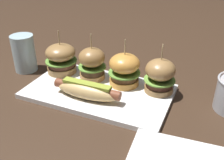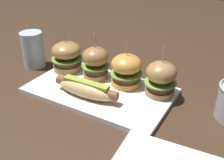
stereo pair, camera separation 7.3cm
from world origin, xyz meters
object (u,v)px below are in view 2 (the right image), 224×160
Objects in this scene: hot_dog at (86,89)px; slider_center_left at (96,62)px; slider_far_right at (161,78)px; water_glass at (33,50)px; platter_main at (100,91)px; slider_center_right at (126,70)px; slider_far_left at (67,56)px.

slider_center_left reaches higher than hot_dog.
water_glass is (-0.46, -0.02, -0.00)m from slider_far_right.
slider_center_right is at bearing 47.07° from platter_main.
slider_far_right is 1.15× the size of water_glass.
water_glass is at bearing -174.30° from slider_far_left.
slider_center_left is 1.02× the size of slider_center_right.
slider_center_left is 1.01× the size of slider_far_right.
water_glass is (-0.30, 0.04, 0.05)m from platter_main.
slider_far_left is 0.32m from slider_far_right.
hot_dog is at bearing -69.91° from slider_center_left.
slider_far_right is at bearing 20.77° from platter_main.
platter_main is 0.30m from water_glass.
slider_far_right is (0.16, 0.06, 0.06)m from platter_main.
platter_main is at bearing -48.49° from slider_center_left.
hot_dog is 0.21m from slider_far_right.
slider_center_left is at bearing -178.23° from slider_center_right.
water_glass is at bearing 172.25° from platter_main.
slider_center_left is at bearing 3.65° from water_glass.
platter_main is 2.14× the size of hot_dog.
platter_main is 0.06m from hot_dog.
hot_dog is 1.39× the size of slider_far_left.
slider_center_right is at bearing 3.09° from water_glass.
water_glass reaches higher than hot_dog.
slider_far_right reaches higher than water_glass.
hot_dog is 0.19m from slider_far_left.
platter_main is at bearing -132.93° from slider_center_right.
slider_far_right is 0.46m from water_glass.
slider_far_right is at bearing 1.32° from slider_center_left.
slider_center_right reaches higher than water_glass.
slider_center_left is (-0.05, 0.06, 0.06)m from platter_main.
platter_main is at bearing -159.23° from slider_far_right.
slider_far_right is at bearing 2.58° from water_glass.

